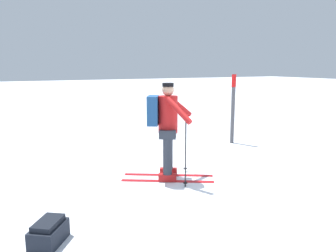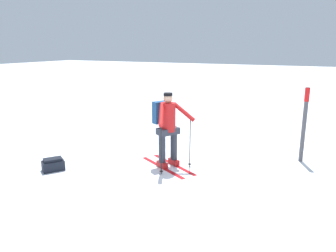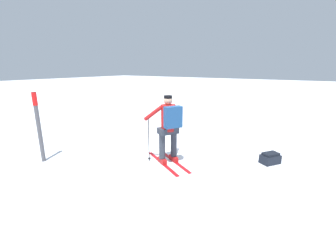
% 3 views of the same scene
% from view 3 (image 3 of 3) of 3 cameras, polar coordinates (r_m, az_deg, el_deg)
% --- Properties ---
extents(ground_plane, '(80.00, 80.00, 0.00)m').
position_cam_3_polar(ground_plane, '(6.23, -3.89, -6.67)').
color(ground_plane, white).
extents(skier, '(1.16, 1.56, 1.64)m').
position_cam_3_polar(skier, '(5.27, 0.17, 0.22)').
color(skier, red).
rests_on(skier, ground_plane).
extents(dropped_backpack, '(0.53, 0.48, 0.27)m').
position_cam_3_polar(dropped_backpack, '(6.03, 24.52, -7.48)').
color(dropped_backpack, black).
rests_on(dropped_backpack, ground_plane).
extents(trail_marker, '(0.11, 0.11, 1.71)m').
position_cam_3_polar(trail_marker, '(6.19, -30.10, 0.78)').
color(trail_marker, '#4C4C51').
rests_on(trail_marker, ground_plane).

